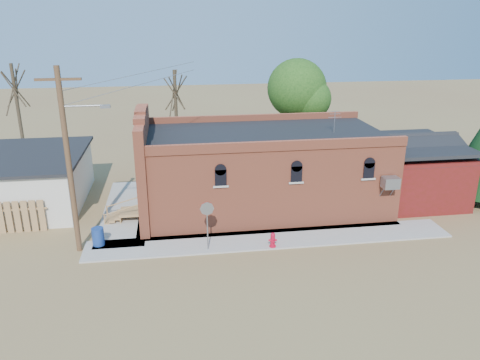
{
  "coord_description": "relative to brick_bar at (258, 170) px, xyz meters",
  "views": [
    {
      "loc": [
        -3.35,
        -20.58,
        11.02
      ],
      "look_at": [
        0.26,
        3.71,
        2.4
      ],
      "focal_mm": 35.0,
      "sensor_mm": 36.0,
      "label": 1
    }
  ],
  "objects": [
    {
      "name": "red_shed",
      "position": [
        9.86,
        0.01,
        -0.07
      ],
      "size": [
        5.4,
        6.4,
        4.3
      ],
      "color": "#54160E",
      "rests_on": "ground"
    },
    {
      "name": "fire_hydrant",
      "position": [
        -0.28,
        -5.5,
        -1.88
      ],
      "size": [
        0.45,
        0.44,
        0.77
      ],
      "rotation": [
        0.0,
        0.0,
        -0.35
      ],
      "color": "#B90A27",
      "rests_on": "sidewalk_south"
    },
    {
      "name": "sidewalk_south",
      "position": [
        -0.14,
        -4.59,
        -2.3
      ],
      "size": [
        19.0,
        2.2,
        0.08
      ],
      "primitive_type": "cube",
      "color": "#9E9991",
      "rests_on": "ground"
    },
    {
      "name": "tree_bare_far",
      "position": [
        -15.64,
        8.51,
        4.02
      ],
      "size": [
        2.8,
        2.8,
        8.16
      ],
      "color": "#423626",
      "rests_on": "ground"
    },
    {
      "name": "stop_sign",
      "position": [
        -3.51,
        -5.29,
        -0.31
      ],
      "size": [
        0.69,
        0.08,
        2.54
      ],
      "rotation": [
        0.0,
        0.0,
        -0.38
      ],
      "color": "gray",
      "rests_on": "sidewalk_south"
    },
    {
      "name": "brick_bar",
      "position": [
        0.0,
        0.0,
        0.0
      ],
      "size": [
        16.4,
        7.97,
        6.3
      ],
      "color": "#C25A3B",
      "rests_on": "ground"
    },
    {
      "name": "tree_leafy",
      "position": [
        4.36,
        8.01,
        3.59
      ],
      "size": [
        4.4,
        4.4,
        8.15
      ],
      "color": "#423626",
      "rests_on": "ground"
    },
    {
      "name": "tree_bare_near",
      "position": [
        -4.64,
        7.51,
        3.62
      ],
      "size": [
        2.8,
        2.8,
        7.65
      ],
      "color": "#423626",
      "rests_on": "ground"
    },
    {
      "name": "sidewalk_west",
      "position": [
        -7.94,
        0.51,
        -2.3
      ],
      "size": [
        2.6,
        10.0,
        0.08
      ],
      "primitive_type": "cube",
      "color": "#9E9991",
      "rests_on": "ground"
    },
    {
      "name": "ground",
      "position": [
        -1.64,
        -5.49,
        -2.34
      ],
      "size": [
        120.0,
        120.0,
        0.0
      ],
      "primitive_type": "plane",
      "color": "olive",
      "rests_on": "ground"
    },
    {
      "name": "utility_pole",
      "position": [
        -9.79,
        -4.29,
        2.43
      ],
      "size": [
        3.12,
        0.26,
        9.0
      ],
      "color": "#4B351E",
      "rests_on": "ground"
    },
    {
      "name": "trash_barrel",
      "position": [
        -8.94,
        -3.99,
        -1.8
      ],
      "size": [
        0.73,
        0.73,
        0.92
      ],
      "primitive_type": "cylinder",
      "rotation": [
        0.0,
        0.0,
        0.26
      ],
      "color": "navy",
      "rests_on": "sidewalk_west"
    }
  ]
}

